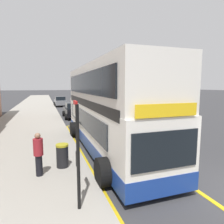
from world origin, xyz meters
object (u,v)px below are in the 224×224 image
at_px(parked_car_black_ahead, 73,110).
at_px(litter_bin, 62,155).
at_px(bus_stop_sign, 77,147).
at_px(parked_car_grey_kerbside, 60,101).
at_px(pedestrian_further_back, 38,153).
at_px(double_decker_bus, 107,111).
at_px(parked_car_grey_distant, 127,106).

height_order(parked_car_black_ahead, litter_bin, parked_car_black_ahead).
bearing_deg(parked_car_black_ahead, bus_stop_sign, 81.62).
xyz_separation_m(bus_stop_sign, parked_car_grey_kerbside, (1.77, 28.87, -1.00)).
xyz_separation_m(bus_stop_sign, pedestrian_further_back, (-1.04, 2.33, -0.80)).
xyz_separation_m(double_decker_bus, parked_car_black_ahead, (-0.22, 11.10, -1.26)).
relative_size(parked_car_black_ahead, litter_bin, 4.50).
xyz_separation_m(parked_car_grey_kerbside, pedestrian_further_back, (-2.80, -26.54, 0.19)).
relative_size(double_decker_bus, pedestrian_further_back, 6.88).
height_order(bus_stop_sign, pedestrian_further_back, bus_stop_sign).
xyz_separation_m(double_decker_bus, pedestrian_further_back, (-3.40, -2.62, -1.07)).
bearing_deg(parked_car_grey_distant, bus_stop_sign, -114.89).
distance_m(bus_stop_sign, pedestrian_further_back, 2.68).
distance_m(double_decker_bus, bus_stop_sign, 5.49).
bearing_deg(pedestrian_further_back, bus_stop_sign, -65.96).
xyz_separation_m(parked_car_grey_kerbside, litter_bin, (-1.94, -26.02, -0.19)).
relative_size(parked_car_black_ahead, parked_car_grey_distant, 1.00).
bearing_deg(parked_car_grey_kerbside, bus_stop_sign, -94.00).
distance_m(parked_car_black_ahead, litter_bin, 13.41).
distance_m(parked_car_grey_distant, parked_car_grey_kerbside, 13.02).
bearing_deg(parked_car_grey_distant, double_decker_bus, -115.50).
bearing_deg(bus_stop_sign, double_decker_bus, 64.52).
relative_size(bus_stop_sign, litter_bin, 3.05).
height_order(bus_stop_sign, parked_car_black_ahead, bus_stop_sign).
bearing_deg(double_decker_bus, parked_car_black_ahead, 91.15).
relative_size(double_decker_bus, parked_car_grey_kerbside, 2.59).
height_order(parked_car_grey_distant, pedestrian_further_back, pedestrian_further_back).
bearing_deg(pedestrian_further_back, litter_bin, 31.03).
distance_m(parked_car_grey_kerbside, litter_bin, 26.09).
xyz_separation_m(pedestrian_further_back, litter_bin, (0.87, 0.52, -0.38)).
relative_size(parked_car_grey_distant, parked_car_grey_kerbside, 1.00).
xyz_separation_m(bus_stop_sign, litter_bin, (-0.17, 2.85, -1.19)).
xyz_separation_m(parked_car_grey_distant, pedestrian_further_back, (-10.45, -16.00, 0.19)).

